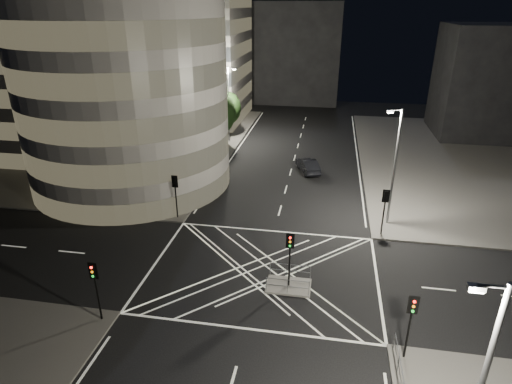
% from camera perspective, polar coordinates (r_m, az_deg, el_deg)
% --- Properties ---
extents(ground, '(120.00, 120.00, 0.00)m').
position_cam_1_polar(ground, '(31.20, 0.93, -10.55)').
color(ground, black).
rests_on(ground, ground).
extents(sidewalk_far_left, '(42.00, 42.00, 0.15)m').
position_cam_1_polar(sidewalk_far_left, '(64.37, -21.47, 6.38)').
color(sidewalk_far_left, '#585653').
rests_on(sidewalk_far_left, ground).
extents(central_island, '(3.00, 2.00, 0.15)m').
position_cam_1_polar(central_island, '(29.75, 4.36, -12.38)').
color(central_island, slate).
rests_on(central_island, ground).
extents(office_tower_curved, '(30.00, 29.00, 27.20)m').
position_cam_1_polar(office_tower_curved, '(50.84, -20.07, 16.90)').
color(office_tower_curved, gray).
rests_on(office_tower_curved, sidewalk_far_left).
extents(office_block_rear, '(24.00, 16.00, 22.00)m').
position_cam_1_polar(office_block_rear, '(72.54, -11.67, 18.29)').
color(office_block_rear, gray).
rests_on(office_block_rear, sidewalk_far_left).
extents(building_right_far, '(14.00, 12.00, 15.00)m').
position_cam_1_polar(building_right_far, '(69.77, 29.02, 12.77)').
color(building_right_far, black).
rests_on(building_right_far, sidewalk_far_right).
extents(building_far_end, '(18.00, 8.00, 18.00)m').
position_cam_1_polar(building_far_end, '(84.26, 4.69, 17.92)').
color(building_far_end, black).
rests_on(building_far_end, ground).
extents(tree_a, '(3.91, 3.91, 6.77)m').
position_cam_1_polar(tree_a, '(39.53, -12.14, 4.16)').
color(tree_a, black).
rests_on(tree_a, sidewalk_far_left).
extents(tree_b, '(4.38, 4.38, 7.49)m').
position_cam_1_polar(tree_b, '(44.73, -9.41, 7.28)').
color(tree_b, black).
rests_on(tree_b, sidewalk_far_left).
extents(tree_c, '(4.44, 4.44, 7.59)m').
position_cam_1_polar(tree_c, '(50.20, -7.22, 9.32)').
color(tree_c, black).
rests_on(tree_c, sidewalk_far_left).
extents(tree_d, '(5.17, 5.17, 7.63)m').
position_cam_1_polar(tree_d, '(55.88, -5.42, 10.49)').
color(tree_d, black).
rests_on(tree_d, sidewalk_far_left).
extents(tree_e, '(4.08, 4.08, 6.24)m').
position_cam_1_polar(tree_e, '(61.71, -3.93, 11.09)').
color(tree_e, black).
rests_on(tree_e, sidewalk_far_left).
extents(traffic_signal_fl, '(0.55, 0.22, 4.00)m').
position_cam_1_polar(traffic_signal_fl, '(37.66, -10.71, 0.43)').
color(traffic_signal_fl, black).
rests_on(traffic_signal_fl, sidewalk_far_left).
extents(traffic_signal_nl, '(0.55, 0.22, 4.00)m').
position_cam_1_polar(traffic_signal_nl, '(26.95, -20.68, -11.00)').
color(traffic_signal_nl, black).
rests_on(traffic_signal_nl, sidewalk_near_left).
extents(traffic_signal_fr, '(0.55, 0.22, 4.00)m').
position_cam_1_polar(traffic_signal_fr, '(35.77, 16.81, -1.52)').
color(traffic_signal_fr, black).
rests_on(traffic_signal_fr, sidewalk_far_right).
extents(traffic_signal_nr, '(0.55, 0.22, 4.00)m').
position_cam_1_polar(traffic_signal_nr, '(24.24, 19.99, -15.24)').
color(traffic_signal_nr, black).
rests_on(traffic_signal_nr, sidewalk_near_right).
extents(traffic_signal_island, '(0.55, 0.22, 4.00)m').
position_cam_1_polar(traffic_signal_island, '(28.17, 4.54, -7.72)').
color(traffic_signal_island, black).
rests_on(traffic_signal_island, central_island).
extents(street_lamp_left_near, '(1.25, 0.25, 10.00)m').
position_cam_1_polar(street_lamp_left_near, '(41.55, -9.38, 6.63)').
color(street_lamp_left_near, slate).
rests_on(street_lamp_left_near, sidewalk_far_left).
extents(street_lamp_left_far, '(1.25, 0.25, 10.00)m').
position_cam_1_polar(street_lamp_left_far, '(58.29, -3.64, 11.86)').
color(street_lamp_left_far, slate).
rests_on(street_lamp_left_far, sidewalk_far_left).
extents(street_lamp_right_far, '(1.25, 0.25, 10.00)m').
position_cam_1_polar(street_lamp_right_far, '(36.91, 17.94, 3.55)').
color(street_lamp_right_far, slate).
rests_on(street_lamp_right_far, sidewalk_far_right).
extents(railing_island_south, '(2.80, 0.06, 1.10)m').
position_cam_1_polar(railing_island_south, '(28.66, 4.21, -12.43)').
color(railing_island_south, slate).
rests_on(railing_island_south, central_island).
extents(railing_island_north, '(2.80, 0.06, 1.10)m').
position_cam_1_polar(railing_island_north, '(30.12, 4.58, -10.42)').
color(railing_island_north, slate).
rests_on(railing_island_north, central_island).
extents(sedan, '(3.17, 4.92, 1.53)m').
position_cam_1_polar(sedan, '(48.98, 6.93, 3.55)').
color(sedan, black).
rests_on(sedan, ground).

